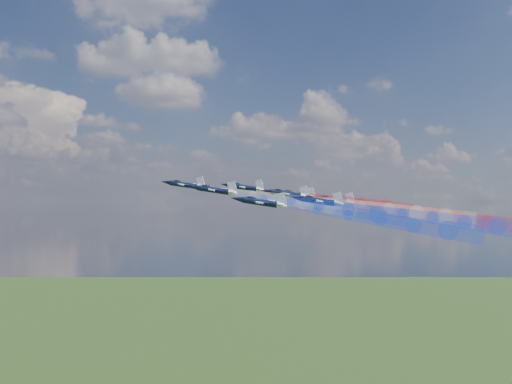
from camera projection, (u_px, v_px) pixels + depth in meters
name	position (u px, v px, depth m)	size (l,w,h in m)	color
jet_lead	(185.00, 185.00, 153.73)	(10.25, 12.81, 3.42)	black
trail_lead	(278.00, 198.00, 146.85)	(4.27, 39.32, 4.27)	white
jet_inner_left	(214.00, 190.00, 138.97)	(10.25, 12.81, 3.42)	black
trail_inner_left	(319.00, 205.00, 132.10)	(4.27, 39.32, 4.27)	blue
jet_inner_right	(244.00, 187.00, 160.34)	(10.25, 12.81, 3.42)	black
trail_inner_right	(335.00, 200.00, 153.47)	(4.27, 39.32, 4.27)	red
jet_outer_left	(261.00, 202.00, 125.03)	(10.25, 12.81, 3.42)	black
trail_outer_left	(381.00, 220.00, 118.15)	(4.27, 39.32, 4.27)	blue
jet_center_third	(287.00, 194.00, 147.31)	(10.25, 12.81, 3.42)	black
trail_center_third	(389.00, 208.00, 140.44)	(4.27, 39.32, 4.27)	white
jet_outer_right	(296.00, 194.00, 166.04)	(10.25, 12.81, 3.42)	black
trail_outer_right	(386.00, 207.00, 159.17)	(4.27, 39.32, 4.27)	red
jet_rear_left	(319.00, 201.00, 134.33)	(10.25, 12.81, 3.42)	black
trail_rear_left	(433.00, 217.00, 127.46)	(4.27, 39.32, 4.27)	blue
jet_rear_right	(333.00, 200.00, 154.63)	(10.25, 12.81, 3.42)	black
trail_rear_right	(432.00, 214.00, 147.76)	(4.27, 39.32, 4.27)	red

